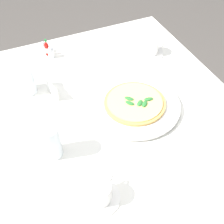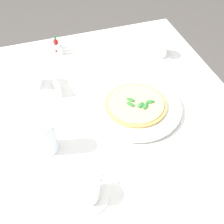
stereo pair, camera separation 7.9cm
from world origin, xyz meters
TOP-DOWN VIEW (x-y plane):
  - ground_plane at (0.00, 0.00)m, footprint 8.00×8.00m
  - dining_table at (0.00, 0.00)m, footprint 1.20×1.20m
  - pizza_plate at (0.01, -0.20)m, footprint 0.35×0.35m
  - pizza at (0.01, -0.20)m, footprint 0.24×0.24m
  - coffee_cup_center_back at (-0.29, 0.07)m, footprint 0.13×0.13m
  - coffee_cup_near_left at (0.30, -0.42)m, footprint 0.13×0.13m
  - water_glass_left_edge at (-0.07, 0.15)m, footprint 0.07×0.07m
  - water_glass_right_edge at (0.27, 0.16)m, footprint 0.08×0.08m
  - hot_sauce_bottle at (0.49, 0.02)m, footprint 0.02×0.02m
  - salt_shaker at (0.51, 0.03)m, footprint 0.03×0.03m
  - pepper_shaker at (0.46, 0.01)m, footprint 0.03×0.03m
  - menu_card at (0.21, 0.07)m, footprint 0.09×0.02m

SIDE VIEW (x-z plane):
  - ground_plane at x=0.00m, z-range 0.00..0.00m
  - dining_table at x=0.00m, z-range 0.24..0.97m
  - pizza_plate at x=0.01m, z-range 0.73..0.75m
  - pizza at x=0.01m, z-range 0.74..0.76m
  - salt_shaker at x=0.51m, z-range 0.73..0.78m
  - pepper_shaker at x=0.46m, z-range 0.73..0.78m
  - menu_card at x=0.21m, z-range 0.73..0.79m
  - coffee_cup_near_left at x=0.30m, z-range 0.73..0.80m
  - coffee_cup_center_back at x=-0.29m, z-range 0.73..0.80m
  - hot_sauce_bottle at x=0.49m, z-range 0.72..0.80m
  - water_glass_right_edge at x=0.27m, z-range 0.72..0.83m
  - water_glass_left_edge at x=-0.07m, z-range 0.72..0.85m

